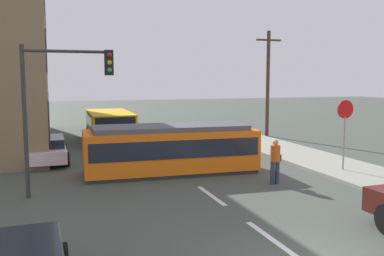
{
  "coord_description": "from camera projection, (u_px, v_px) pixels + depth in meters",
  "views": [
    {
      "loc": [
        -4.98,
        -6.81,
        3.88
      ],
      "look_at": [
        -0.04,
        7.89,
        2.07
      ],
      "focal_mm": 39.56,
      "sensor_mm": 36.0,
      "label": 1
    }
  ],
  "objects": [
    {
      "name": "ground_plane",
      "position": [
        177.0,
        171.0,
        17.86
      ],
      "size": [
        120.0,
        120.0,
        0.0
      ],
      "primitive_type": "plane",
      "color": "#454C43"
    },
    {
      "name": "streetcar_tram",
      "position": [
        170.0,
        148.0,
        17.47
      ],
      "size": [
        7.1,
        2.84,
        1.98
      ],
      "color": "orange",
      "rests_on": "ground"
    },
    {
      "name": "pedestrian_crossing",
      "position": [
        275.0,
        159.0,
        15.58
      ],
      "size": [
        0.5,
        0.36,
        1.67
      ],
      "color": "#2D394B",
      "rests_on": "ground"
    },
    {
      "name": "stop_sign",
      "position": [
        345.0,
        120.0,
        17.27
      ],
      "size": [
        0.76,
        0.07,
        2.88
      ],
      "color": "gray",
      "rests_on": "sidewalk_curb_right"
    },
    {
      "name": "lane_stripe_3",
      "position": [
        147.0,
        149.0,
        23.34
      ],
      "size": [
        0.16,
        2.4,
        0.01
      ],
      "primitive_type": "cube",
      "color": "silver",
      "rests_on": "ground"
    },
    {
      "name": "lane_stripe_4",
      "position": [
        128.0,
        136.0,
        28.99
      ],
      "size": [
        0.16,
        2.4,
        0.01
      ],
      "primitive_type": "cube",
      "color": "silver",
      "rests_on": "ground"
    },
    {
      "name": "sidewalk_curb_right",
      "position": [
        376.0,
        178.0,
        16.23
      ],
      "size": [
        3.2,
        36.0,
        0.14
      ],
      "primitive_type": "cube",
      "color": "#97998A",
      "rests_on": "ground"
    },
    {
      "name": "lane_stripe_2",
      "position": [
        211.0,
        196.0,
        14.09
      ],
      "size": [
        0.16,
        2.4,
        0.01
      ],
      "primitive_type": "cube",
      "color": "silver",
      "rests_on": "ground"
    },
    {
      "name": "city_bus",
      "position": [
        110.0,
        124.0,
        26.24
      ],
      "size": [
        2.63,
        5.87,
        1.84
      ],
      "color": "#E2AD0D",
      "rests_on": "ground"
    },
    {
      "name": "parked_sedan_mid",
      "position": [
        46.0,
        149.0,
        19.7
      ],
      "size": [
        1.95,
        4.45,
        1.19
      ],
      "color": "silver",
      "rests_on": "ground"
    },
    {
      "name": "utility_pole_mid",
      "position": [
        268.0,
        82.0,
        28.31
      ],
      "size": [
        1.8,
        0.24,
        7.03
      ],
      "color": "#4B3529",
      "rests_on": "ground"
    },
    {
      "name": "traffic_light_mast",
      "position": [
        62.0,
        91.0,
        13.79
      ],
      "size": [
        2.92,
        0.33,
        4.96
      ],
      "color": "#333333",
      "rests_on": "ground"
    },
    {
      "name": "lane_stripe_1",
      "position": [
        270.0,
        238.0,
        10.32
      ],
      "size": [
        0.16,
        2.4,
        0.01
      ],
      "primitive_type": "cube",
      "color": "silver",
      "rests_on": "ground"
    }
  ]
}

